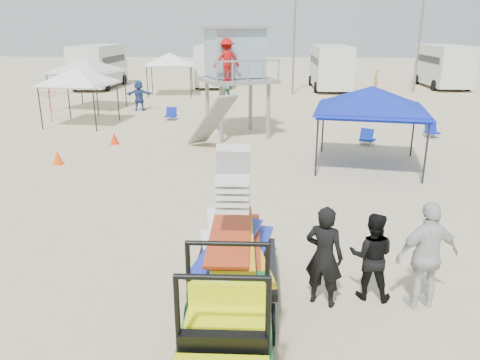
{
  "coord_description": "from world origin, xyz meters",
  "views": [
    {
      "loc": [
        1.03,
        -6.96,
        4.57
      ],
      "look_at": [
        0.5,
        3.0,
        1.3
      ],
      "focal_mm": 35.0,
      "sensor_mm": 36.0,
      "label": 1
    }
  ],
  "objects_px": {
    "utility_cart": "(224,329)",
    "lifeguard_tower": "(235,57)",
    "man_left": "(324,256)",
    "surf_trailer": "(235,242)",
    "canopy_blue": "(373,90)"
  },
  "relations": [
    {
      "from": "utility_cart",
      "to": "lifeguard_tower",
      "type": "height_order",
      "value": "lifeguard_tower"
    },
    {
      "from": "man_left",
      "to": "surf_trailer",
      "type": "bearing_deg",
      "value": 11.67
    },
    {
      "from": "surf_trailer",
      "to": "lifeguard_tower",
      "type": "bearing_deg",
      "value": 93.62
    },
    {
      "from": "surf_trailer",
      "to": "canopy_blue",
      "type": "xyz_separation_m",
      "value": [
        4.03,
        8.34,
        1.61
      ]
    },
    {
      "from": "lifeguard_tower",
      "to": "surf_trailer",
      "type": "bearing_deg",
      "value": -86.38
    },
    {
      "from": "lifeguard_tower",
      "to": "man_left",
      "type": "bearing_deg",
      "value": -80.0
    },
    {
      "from": "utility_cart",
      "to": "man_left",
      "type": "relative_size",
      "value": 1.36
    },
    {
      "from": "surf_trailer",
      "to": "canopy_blue",
      "type": "bearing_deg",
      "value": 64.23
    },
    {
      "from": "man_left",
      "to": "lifeguard_tower",
      "type": "relative_size",
      "value": 0.4
    },
    {
      "from": "utility_cart",
      "to": "lifeguard_tower",
      "type": "distance_m",
      "value": 15.51
    },
    {
      "from": "man_left",
      "to": "utility_cart",
      "type": "bearing_deg",
      "value": 76.08
    },
    {
      "from": "surf_trailer",
      "to": "man_left",
      "type": "xyz_separation_m",
      "value": [
        1.52,
        -0.3,
        -0.08
      ]
    },
    {
      "from": "man_left",
      "to": "lifeguard_tower",
      "type": "xyz_separation_m",
      "value": [
        -2.33,
        13.25,
        2.47
      ]
    },
    {
      "from": "man_left",
      "to": "canopy_blue",
      "type": "bearing_deg",
      "value": -83.34
    },
    {
      "from": "utility_cart",
      "to": "surf_trailer",
      "type": "relative_size",
      "value": 0.93
    }
  ]
}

